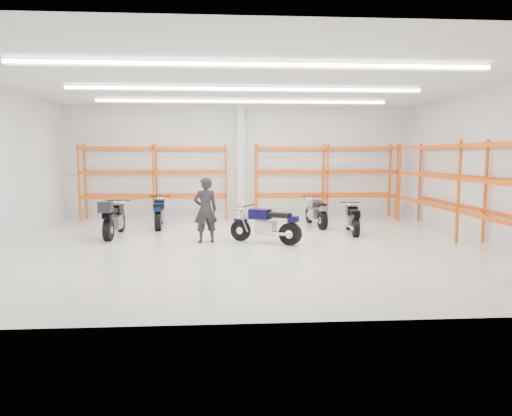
{
  "coord_description": "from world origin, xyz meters",
  "views": [
    {
      "loc": [
        -0.6,
        -12.67,
        2.55
      ],
      "look_at": [
        0.26,
        0.5,
        1.01
      ],
      "focal_mm": 32.0,
      "sensor_mm": 36.0,
      "label": 1
    }
  ],
  "objects": [
    {
      "name": "pallet_racking_back_left",
      "position": [
        -3.4,
        5.48,
        1.79
      ],
      "size": [
        5.67,
        0.87,
        3.0
      ],
      "color": "#DD4B04",
      "rests_on": "ground"
    },
    {
      "name": "structural_column",
      "position": [
        0.0,
        5.82,
        2.25
      ],
      "size": [
        0.32,
        0.32,
        4.5
      ],
      "primitive_type": "cube",
      "color": "white",
      "rests_on": "ground"
    },
    {
      "name": "room_shell",
      "position": [
        0.0,
        0.03,
        3.28
      ],
      "size": [
        14.02,
        12.02,
        4.51
      ],
      "color": "silver",
      "rests_on": "ground"
    },
    {
      "name": "motorcycle_back_b",
      "position": [
        -2.96,
        3.41,
        0.51
      ],
      "size": [
        0.73,
        2.21,
        1.08
      ],
      "color": "black",
      "rests_on": "ground"
    },
    {
      "name": "motorcycle_back_d",
      "position": [
        3.5,
        1.77,
        0.46
      ],
      "size": [
        0.66,
        2.0,
        0.98
      ],
      "color": "black",
      "rests_on": "ground"
    },
    {
      "name": "standing_man",
      "position": [
        -1.21,
        0.58,
        0.96
      ],
      "size": [
        0.79,
        0.62,
        1.92
      ],
      "primitive_type": "imported",
      "rotation": [
        0.0,
        0.0,
        3.4
      ],
      "color": "black",
      "rests_on": "ground"
    },
    {
      "name": "pallet_racking_side",
      "position": [
        6.48,
        0.0,
        1.81
      ],
      "size": [
        0.87,
        9.07,
        3.0
      ],
      "color": "#DD4B04",
      "rests_on": "ground"
    },
    {
      "name": "pallet_racking_back_right",
      "position": [
        3.4,
        5.48,
        1.79
      ],
      "size": [
        5.67,
        0.87,
        3.0
      ],
      "color": "#DD4B04",
      "rests_on": "ground"
    },
    {
      "name": "motorcycle_back_a",
      "position": [
        -4.11,
        1.58,
        0.58
      ],
      "size": [
        0.75,
        2.34,
        1.21
      ],
      "color": "black",
      "rests_on": "ground"
    },
    {
      "name": "ground",
      "position": [
        0.0,
        0.0,
        0.0
      ],
      "size": [
        14.0,
        14.0,
        0.0
      ],
      "primitive_type": "plane",
      "color": "silver",
      "rests_on": "ground"
    },
    {
      "name": "motorcycle_main",
      "position": [
        0.6,
        0.31,
        0.51
      ],
      "size": [
        2.02,
        1.22,
        1.09
      ],
      "color": "black",
      "rests_on": "ground"
    },
    {
      "name": "motorcycle_back_c",
      "position": [
        2.62,
        3.31,
        0.5
      ],
      "size": [
        0.72,
        2.16,
        1.06
      ],
      "color": "black",
      "rests_on": "ground"
    }
  ]
}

